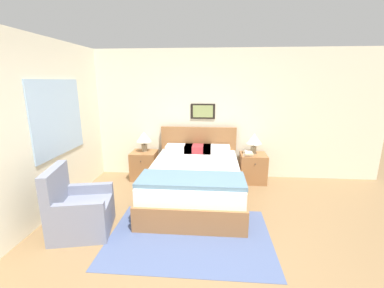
% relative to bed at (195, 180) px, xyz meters
% --- Properties ---
extents(ground_plane, '(16.00, 16.00, 0.00)m').
position_rel_bed_xyz_m(ground_plane, '(0.18, -1.97, -0.32)').
color(ground_plane, olive).
extents(wall_back, '(6.99, 0.09, 2.60)m').
position_rel_bed_xyz_m(wall_back, '(0.18, 1.16, 0.98)').
color(wall_back, beige).
rests_on(wall_back, ground_plane).
extents(wall_left, '(0.08, 5.50, 2.60)m').
position_rel_bed_xyz_m(wall_left, '(-2.14, -0.42, 0.98)').
color(wall_left, beige).
rests_on(wall_left, ground_plane).
extents(area_rug_main, '(2.10, 1.47, 0.01)m').
position_rel_bed_xyz_m(area_rug_main, '(0.01, -1.15, -0.32)').
color(area_rug_main, '#47567F').
rests_on(area_rug_main, ground_plane).
extents(bed, '(1.54, 2.20, 1.06)m').
position_rel_bed_xyz_m(bed, '(0.00, 0.00, 0.00)').
color(bed, '#936038').
rests_on(bed, ground_plane).
extents(armchair, '(0.85, 0.84, 0.91)m').
position_rel_bed_xyz_m(armchair, '(-1.47, -1.14, -0.03)').
color(armchair, gray).
rests_on(armchair, ground_plane).
extents(nightstand_near_window, '(0.51, 0.50, 0.57)m').
position_rel_bed_xyz_m(nightstand_near_window, '(-1.10, 0.84, -0.04)').
color(nightstand_near_window, '#936038').
rests_on(nightstand_near_window, ground_plane).
extents(nightstand_by_door, '(0.51, 0.50, 0.57)m').
position_rel_bed_xyz_m(nightstand_by_door, '(1.10, 0.84, -0.04)').
color(nightstand_by_door, '#936038').
rests_on(nightstand_by_door, ground_plane).
extents(table_lamp_near_window, '(0.30, 0.30, 0.41)m').
position_rel_bed_xyz_m(table_lamp_near_window, '(-1.10, 0.87, 0.53)').
color(table_lamp_near_window, gray).
rests_on(table_lamp_near_window, nightstand_near_window).
extents(table_lamp_by_door, '(0.30, 0.30, 0.41)m').
position_rel_bed_xyz_m(table_lamp_by_door, '(1.10, 0.87, 0.53)').
color(table_lamp_by_door, gray).
rests_on(table_lamp_by_door, nightstand_by_door).
extents(book_thick_bottom, '(0.20, 0.24, 0.03)m').
position_rel_bed_xyz_m(book_thick_bottom, '(0.99, 0.80, 0.26)').
color(book_thick_bottom, silver).
rests_on(book_thick_bottom, nightstand_by_door).
extents(book_hardcover_middle, '(0.19, 0.28, 0.03)m').
position_rel_bed_xyz_m(book_hardcover_middle, '(0.99, 0.80, 0.29)').
color(book_hardcover_middle, beige).
rests_on(book_hardcover_middle, book_thick_bottom).
extents(book_novel_upper, '(0.15, 0.25, 0.03)m').
position_rel_bed_xyz_m(book_novel_upper, '(0.99, 0.80, 0.31)').
color(book_novel_upper, silver).
rests_on(book_novel_upper, book_hardcover_middle).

